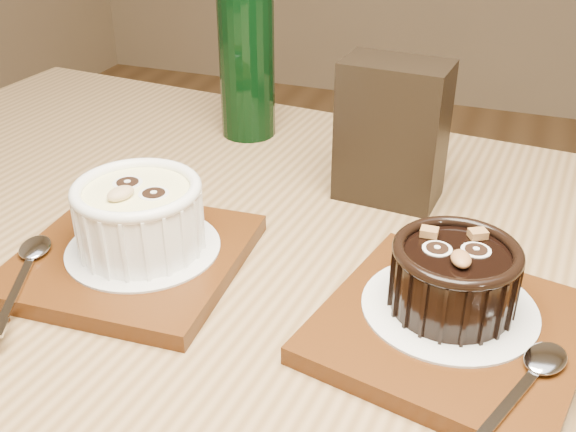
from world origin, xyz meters
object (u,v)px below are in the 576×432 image
(ramekin_white, at_px, (139,213))
(tray_right, at_px, (451,330))
(tray_left, at_px, (132,258))
(green_bottle, at_px, (247,58))
(ramekin_dark, at_px, (454,274))
(condiment_stand, at_px, (392,132))
(table, at_px, (294,392))

(ramekin_white, relative_size, tray_right, 0.59)
(tray_left, xyz_separation_m, tray_right, (0.27, -0.00, 0.00))
(tray_left, relative_size, green_bottle, 0.74)
(tray_left, xyz_separation_m, ramekin_dark, (0.26, 0.01, 0.04))
(tray_right, distance_m, condiment_stand, 0.23)
(table, height_order, condiment_stand, condiment_stand)
(tray_left, bearing_deg, table, -2.49)
(ramekin_white, height_order, green_bottle, green_bottle)
(tray_left, bearing_deg, ramekin_white, 34.13)
(tray_right, bearing_deg, table, -177.82)
(table, xyz_separation_m, green_bottle, (-0.17, 0.31, 0.18))
(ramekin_white, bearing_deg, tray_left, -128.59)
(ramekin_white, xyz_separation_m, tray_right, (0.26, -0.01, -0.04))
(tray_left, bearing_deg, condiment_stand, 48.53)
(table, xyz_separation_m, tray_right, (0.12, 0.00, 0.10))
(ramekin_white, height_order, condiment_stand, condiment_stand)
(tray_right, height_order, green_bottle, green_bottle)
(ramekin_dark, height_order, condiment_stand, condiment_stand)
(green_bottle, bearing_deg, table, -61.10)
(condiment_stand, bearing_deg, ramekin_dark, -64.42)
(table, height_order, tray_right, tray_right)
(green_bottle, bearing_deg, ramekin_dark, -45.37)
(table, relative_size, condiment_stand, 9.03)
(tray_right, xyz_separation_m, condiment_stand, (-0.09, 0.20, 0.06))
(tray_right, relative_size, ramekin_dark, 1.95)
(tray_left, height_order, ramekin_dark, ramekin_dark)
(table, bearing_deg, ramekin_white, 174.96)
(ramekin_dark, distance_m, condiment_stand, 0.21)
(tray_right, relative_size, green_bottle, 0.74)
(ramekin_white, xyz_separation_m, green_bottle, (-0.03, 0.30, 0.04))
(ramekin_white, xyz_separation_m, ramekin_dark, (0.26, 0.01, -0.00))
(tray_left, distance_m, condiment_stand, 0.27)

